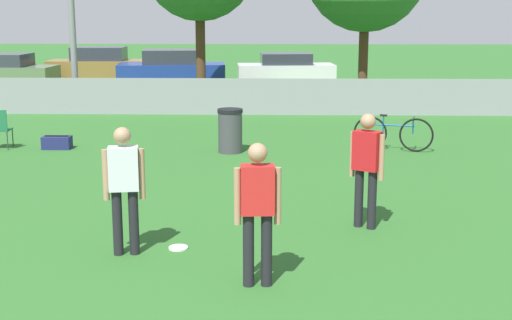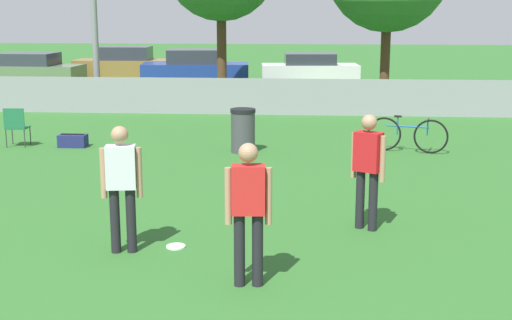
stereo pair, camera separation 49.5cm
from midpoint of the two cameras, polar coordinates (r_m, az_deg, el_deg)
fence_backline at (r=21.55m, az=-0.15°, el=5.11°), size 22.70×0.07×1.21m
player_receiver_white at (r=9.39m, az=-9.23°, el=-1.62°), size 0.54×0.27×1.70m
player_defender_red at (r=8.14m, az=1.13°, el=-3.60°), size 0.54×0.25×1.70m
player_thrower_red at (r=10.41m, az=10.28°, el=-0.31°), size 0.47×0.39×1.70m
frisbee_disc at (r=9.75m, az=-4.98°, el=-6.91°), size 0.26×0.26×0.03m
folding_chair_sideline at (r=17.36m, az=-17.87°, el=2.70°), size 0.51×0.51×0.92m
bicycle_sideline at (r=16.35m, az=12.88°, el=1.99°), size 1.74×0.58×0.82m
trash_bin at (r=15.90m, az=-0.16°, el=2.38°), size 0.56×0.56×0.98m
gear_bag_sideline at (r=17.04m, az=-13.64°, el=1.50°), size 0.64×0.35×0.31m
parked_car_olive at (r=30.97m, az=-17.26°, el=6.91°), size 4.35×2.01×1.35m
parked_car_tan at (r=31.98m, az=-9.99°, el=7.51°), size 4.34×1.77×1.50m
parked_car_blue at (r=29.57m, az=-4.38°, el=7.29°), size 4.48×2.22×1.50m
parked_car_white at (r=30.28m, az=4.80°, el=7.28°), size 4.16×2.03×1.30m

